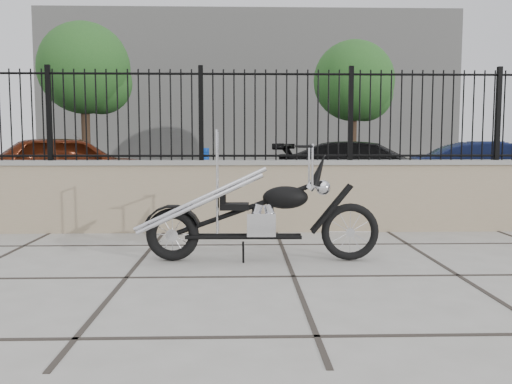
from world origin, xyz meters
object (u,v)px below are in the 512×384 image
Objects in this scene: chopper_motorcycle at (257,195)px; car_red at (72,165)px; car_black at (368,168)px; car_blue at (499,169)px.

car_red is (-3.93, 6.71, 0.00)m from chopper_motorcycle.
car_red is at bearing 121.75° from chopper_motorcycle.
car_blue reaches higher than car_black.
car_red reaches higher than car_blue.
car_red is 6.63m from car_black.
car_black is at bearing 69.46° from chopper_motorcycle.
car_black is 1.13× the size of car_blue.
car_black is 2.78m from car_blue.
chopper_motorcycle is 0.54× the size of car_black.
chopper_motorcycle is 0.62× the size of car_blue.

